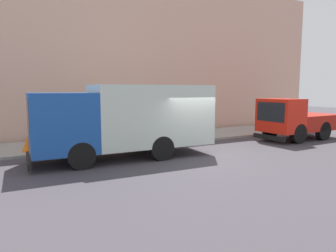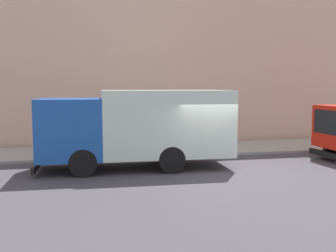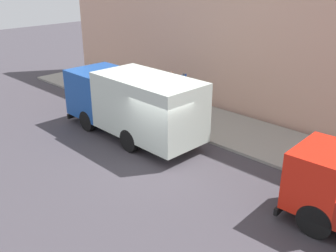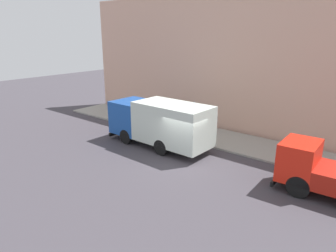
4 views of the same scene
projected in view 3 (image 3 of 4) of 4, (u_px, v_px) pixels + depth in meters
The scene contains 7 objects.
ground at pixel (154, 163), 15.32m from camera, with size 80.00×80.00×0.00m, color #403C43.
sidewalk at pixel (226, 128), 18.52m from camera, with size 3.73×30.00×0.12m, color #98958C.
building_facade at pixel (262, 18), 18.20m from camera, with size 0.50×30.00×10.02m, color #D5A48C.
large_utility_truck at pixel (132, 102), 17.12m from camera, with size 2.63×7.38×3.00m.
pedestrian_walking at pixel (172, 84), 22.03m from camera, with size 0.35×0.35×1.69m.
traffic_cone_orange at pixel (127, 97), 21.68m from camera, with size 0.48×0.48×0.69m, color orange.
street_sign_post at pixel (183, 96), 17.81m from camera, with size 0.44×0.08×2.67m.
Camera 3 is at (-9.34, -9.92, 7.19)m, focal length 41.02 mm.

